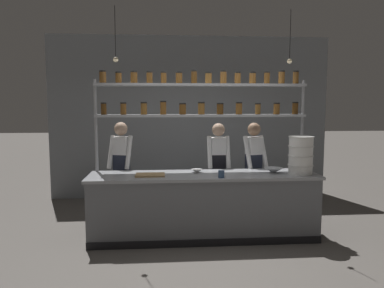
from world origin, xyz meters
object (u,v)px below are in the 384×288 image
object	(u,v)px
spice_shelf_unit	(202,102)
chef_left	(121,167)
prep_bowl_near_left	(273,170)
serving_cup_front	(221,174)
chef_center	(218,166)
chef_right	(254,166)
prep_bowl_center_front	(197,171)
cutting_board	(150,175)
container_stack	(301,155)

from	to	relation	value
spice_shelf_unit	chef_left	xyz separation A→B (m)	(-1.22, 0.33, -1.01)
prep_bowl_near_left	serving_cup_front	distance (m)	0.85
spice_shelf_unit	chef_center	world-z (taller)	spice_shelf_unit
chef_left	prep_bowl_near_left	xyz separation A→B (m)	(2.23, -0.65, 0.02)
chef_left	chef_right	bearing A→B (deg)	14.19
chef_center	prep_bowl_center_front	distance (m)	0.67
cutting_board	prep_bowl_near_left	distance (m)	1.76
chef_center	container_stack	distance (m)	1.33
serving_cup_front	cutting_board	bearing A→B (deg)	167.77
chef_center	prep_bowl_center_front	bearing A→B (deg)	-125.87
chef_right	prep_bowl_near_left	xyz separation A→B (m)	(0.14, -0.59, 0.03)
prep_bowl_center_front	cutting_board	bearing A→B (deg)	-164.17
chef_left	container_stack	distance (m)	2.70
container_stack	cutting_board	xyz separation A→B (m)	(-2.11, 0.04, -0.26)
chef_center	container_stack	bearing A→B (deg)	-36.15
chef_left	container_stack	xyz separation A→B (m)	(2.58, -0.77, 0.26)
container_stack	chef_right	bearing A→B (deg)	125.30
container_stack	prep_bowl_center_front	xyz separation A→B (m)	(-1.45, 0.23, -0.25)
chef_right	chef_center	bearing A→B (deg)	154.85
chef_left	serving_cup_front	size ratio (longest dim) A/B	16.59
chef_right	prep_bowl_center_front	distance (m)	1.06
cutting_board	serving_cup_front	xyz separation A→B (m)	(0.96, -0.21, 0.04)
container_stack	cutting_board	bearing A→B (deg)	178.82
spice_shelf_unit	chef_center	bearing A→B (deg)	47.33
spice_shelf_unit	prep_bowl_center_front	bearing A→B (deg)	-112.72
chef_left	prep_bowl_center_front	xyz separation A→B (m)	(1.13, -0.54, 0.01)
prep_bowl_center_front	serving_cup_front	distance (m)	0.49
prep_bowl_center_front	spice_shelf_unit	bearing A→B (deg)	67.28
chef_left	cutting_board	world-z (taller)	chef_left
chef_center	chef_left	bearing A→B (deg)	-179.74
container_stack	prep_bowl_near_left	size ratio (longest dim) A/B	1.99
container_stack	serving_cup_front	size ratio (longest dim) A/B	5.49
container_stack	prep_bowl_near_left	xyz separation A→B (m)	(-0.35, 0.11, -0.23)
container_stack	prep_bowl_center_front	world-z (taller)	container_stack
cutting_board	chef_left	bearing A→B (deg)	122.91
spice_shelf_unit	container_stack	size ratio (longest dim) A/B	5.79
chef_right	prep_bowl_near_left	bearing A→B (deg)	-94.18
cutting_board	serving_cup_front	world-z (taller)	serving_cup_front
chef_left	chef_right	size ratio (longest dim) A/B	1.01
spice_shelf_unit	cutting_board	bearing A→B (deg)	-152.09
chef_left	chef_right	distance (m)	2.08
chef_right	cutting_board	distance (m)	1.74
chef_left	prep_bowl_center_front	size ratio (longest dim) A/B	9.47
container_stack	serving_cup_front	xyz separation A→B (m)	(-1.15, -0.16, -0.22)
spice_shelf_unit	prep_bowl_center_front	distance (m)	1.02
chef_left	serving_cup_front	world-z (taller)	chef_left
spice_shelf_unit	chef_left	distance (m)	1.62
prep_bowl_near_left	chef_center	bearing A→B (deg)	136.76
cutting_board	prep_bowl_center_front	distance (m)	0.69
prep_bowl_near_left	spice_shelf_unit	bearing A→B (deg)	161.93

